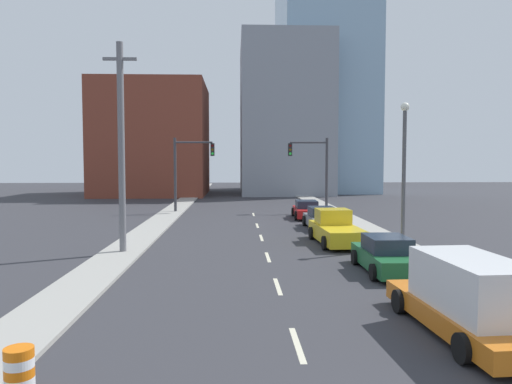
{
  "coord_description": "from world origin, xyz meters",
  "views": [
    {
      "loc": [
        -1.51,
        -3.51,
        4.52
      ],
      "look_at": [
        0.02,
        33.45,
        2.2
      ],
      "focal_mm": 35.0,
      "sensor_mm": 36.0,
      "label": 1
    }
  ],
  "objects": [
    {
      "name": "building_brick_left",
      "position": [
        -12.45,
        64.22,
        7.34
      ],
      "size": [
        14.0,
        16.0,
        14.68
      ],
      "color": "brown",
      "rests_on": "ground"
    },
    {
      "name": "sidewalk_left",
      "position": [
        -7.05,
        46.57,
        0.07
      ],
      "size": [
        2.06,
        93.14,
        0.13
      ],
      "color": "#9E9B93",
      "rests_on": "ground"
    },
    {
      "name": "lane_stripe_at_14m",
      "position": [
        0.0,
        14.13,
        0.0
      ],
      "size": [
        0.16,
        2.4,
        0.01
      ],
      "primitive_type": "cube",
      "color": "beige",
      "rests_on": "ground"
    },
    {
      "name": "traffic_barrel",
      "position": [
        -5.66,
        5.98,
        0.47
      ],
      "size": [
        0.56,
        0.56,
        0.95
      ],
      "color": "orange",
      "rests_on": "ground"
    },
    {
      "name": "utility_pole_left_mid",
      "position": [
        -6.99,
        20.75,
        5.2
      ],
      "size": [
        1.6,
        0.32,
        10.15
      ],
      "color": "slate",
      "rests_on": "ground"
    },
    {
      "name": "pickup_truck_yellow",
      "position": [
        3.96,
        23.31,
        0.76
      ],
      "size": [
        2.46,
        5.65,
        1.83
      ],
      "rotation": [
        0.0,
        0.0,
        0.04
      ],
      "color": "gold",
      "rests_on": "ground"
    },
    {
      "name": "street_lamp",
      "position": [
        7.11,
        21.67,
        4.39
      ],
      "size": [
        0.44,
        0.44,
        7.48
      ],
      "color": "#4C4C51",
      "rests_on": "ground"
    },
    {
      "name": "lane_stripe_at_31m",
      "position": [
        0.0,
        30.99,
        0.0
      ],
      "size": [
        0.16,
        2.4,
        0.01
      ],
      "primitive_type": "cube",
      "color": "beige",
      "rests_on": "ground"
    },
    {
      "name": "sedan_green",
      "position": [
        4.62,
        16.28,
        0.67
      ],
      "size": [
        2.1,
        4.72,
        1.47
      ],
      "rotation": [
        0.0,
        0.0,
        -0.0
      ],
      "color": "#1E6033",
      "rests_on": "ground"
    },
    {
      "name": "lane_stripe_at_38m",
      "position": [
        0.0,
        38.22,
        0.0
      ],
      "size": [
        0.16,
        2.4,
        0.01
      ],
      "primitive_type": "cube",
      "color": "beige",
      "rests_on": "ground"
    },
    {
      "name": "traffic_signal_left",
      "position": [
        -5.81,
        39.96,
        4.14
      ],
      "size": [
        3.53,
        0.35,
        6.52
      ],
      "color": "#38383D",
      "rests_on": "ground"
    },
    {
      "name": "lane_stripe_at_25m",
      "position": [
        0.0,
        25.48,
        0.0
      ],
      "size": [
        0.16,
        2.4,
        0.01
      ],
      "primitive_type": "cube",
      "color": "beige",
      "rests_on": "ground"
    },
    {
      "name": "sedan_gray",
      "position": [
        4.25,
        29.35,
        0.67
      ],
      "size": [
        2.17,
        4.77,
        1.44
      ],
      "rotation": [
        0.0,
        0.0,
        0.02
      ],
      "color": "slate",
      "rests_on": "ground"
    },
    {
      "name": "traffic_signal_right",
      "position": [
        5.58,
        39.96,
        4.14
      ],
      "size": [
        3.53,
        0.35,
        6.52
      ],
      "color": "#38383D",
      "rests_on": "ground"
    },
    {
      "name": "lane_stripe_at_20m",
      "position": [
        0.0,
        19.59,
        0.0
      ],
      "size": [
        0.16,
        2.4,
        0.01
      ],
      "primitive_type": "cube",
      "color": "beige",
      "rests_on": "ground"
    },
    {
      "name": "building_office_center",
      "position": [
        5.28,
        68.22,
        10.54
      ],
      "size": [
        12.0,
        20.0,
        21.07
      ],
      "color": "gray",
      "rests_on": "ground"
    },
    {
      "name": "box_truck_orange",
      "position": [
        4.5,
        8.89,
        0.98
      ],
      "size": [
        2.57,
        6.14,
        2.06
      ],
      "rotation": [
        0.0,
        0.0,
        0.05
      ],
      "color": "orange",
      "rests_on": "ground"
    },
    {
      "name": "building_glass_right",
      "position": [
        11.75,
        72.22,
        18.27
      ],
      "size": [
        13.0,
        20.0,
        36.55
      ],
      "color": "#8CADC6",
      "rests_on": "ground"
    },
    {
      "name": "lane_stripe_at_8m",
      "position": [
        0.0,
        8.44,
        0.0
      ],
      "size": [
        0.16,
        2.4,
        0.01
      ],
      "primitive_type": "cube",
      "color": "beige",
      "rests_on": "ground"
    },
    {
      "name": "sedan_red",
      "position": [
        4.08,
        35.36,
        0.65
      ],
      "size": [
        2.23,
        4.78,
        1.4
      ],
      "rotation": [
        0.0,
        0.0,
        -0.03
      ],
      "color": "red",
      "rests_on": "ground"
    },
    {
      "name": "sidewalk_right",
      "position": [
        7.05,
        46.57,
        0.07
      ],
      "size": [
        2.06,
        93.14,
        0.13
      ],
      "color": "#9E9B93",
      "rests_on": "ground"
    }
  ]
}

